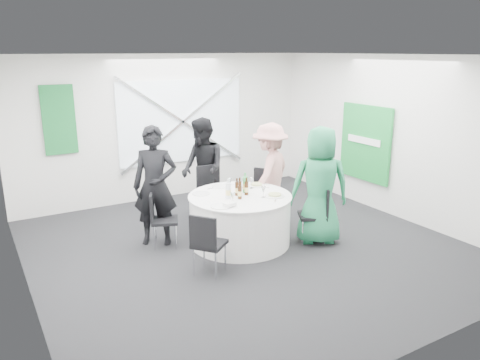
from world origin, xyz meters
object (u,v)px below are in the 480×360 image
chair_back (211,190)px  person_man_back (203,169)px  person_woman_green (320,186)px  green_water_bottle (245,185)px  chair_back_left (159,216)px  chair_front_right (318,210)px  person_man_back_left (155,186)px  clear_water_bottle (228,191)px  person_woman_pink (270,173)px  chair_back_right (262,191)px  chair_front_left (207,240)px  banquet_table (240,219)px

chair_back → person_man_back: 0.40m
person_woman_green → green_water_bottle: (-0.91, 0.67, -0.02)m
chair_back → chair_back_left: size_ratio=1.16×
chair_back → chair_front_right: 1.89m
chair_front_right → person_man_back_left: bearing=-90.7°
chair_back → person_man_back: bearing=98.8°
green_water_bottle → clear_water_bottle: 0.39m
person_woman_pink → chair_back_right: bearing=-52.7°
person_man_back_left → clear_water_bottle: size_ratio=6.15×
chair_front_left → chair_back: bearing=-67.0°
banquet_table → person_woman_pink: (0.94, 0.60, 0.47)m
banquet_table → person_woman_pink: person_woman_pink is taller
green_water_bottle → banquet_table: bearing=-147.5°
person_man_back → person_woman_pink: 1.15m
green_water_bottle → person_woman_pink: bearing=32.4°
chair_front_right → banquet_table: bearing=-90.0°
chair_back → person_woman_pink: person_woman_pink is taller
person_woman_green → chair_front_right: bearing=42.4°
chair_back_left → green_water_bottle: green_water_bottle is taller
person_woman_green → person_man_back_left: bearing=-1.1°
chair_back → chair_front_left: (-0.98, -1.76, -0.08)m
chair_front_left → green_water_bottle: (1.08, 0.82, 0.38)m
clear_water_bottle → person_woman_green: bearing=-22.7°
chair_back_left → chair_back_right: 1.94m
chair_front_right → person_man_back_left: person_man_back_left is taller
green_water_bottle → chair_front_right: bearing=-37.3°
chair_front_left → person_woman_pink: person_woman_pink is taller
chair_front_right → green_water_bottle: size_ratio=2.85×
chair_back_left → person_woman_green: bearing=-92.5°
chair_back → green_water_bottle: size_ratio=3.18×
green_water_bottle → clear_water_bottle: (-0.37, -0.13, -0.01)m
banquet_table → chair_back_left: 1.21m
person_woman_green → chair_back: bearing=-29.3°
chair_front_right → person_woman_pink: bearing=-146.4°
banquet_table → chair_back: bearing=87.5°
person_woman_pink → person_woman_green: 1.18m
chair_back_left → person_woman_pink: person_woman_pink is taller
clear_water_bottle → chair_back_right: bearing=33.0°
chair_back_left → chair_back_right: size_ratio=0.93×
chair_back_right → clear_water_bottle: 1.30m
banquet_table → chair_front_right: bearing=-29.4°
chair_back → chair_back_left: chair_back is taller
banquet_table → person_man_back_left: bearing=149.3°
chair_front_left → green_water_bottle: green_water_bottle is taller
chair_back_left → chair_front_right: size_ratio=0.96×
person_woman_pink → green_water_bottle: size_ratio=5.51×
chair_front_right → green_water_bottle: 1.17m
chair_back → chair_back_right: bearing=-23.9°
banquet_table → green_water_bottle: green_water_bottle is taller
person_man_back_left → person_woman_pink: size_ratio=1.07×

